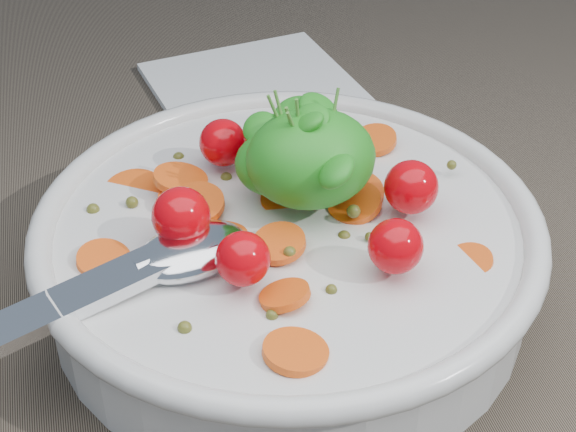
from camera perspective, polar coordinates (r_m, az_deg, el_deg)
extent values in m
plane|color=brown|center=(0.53, -2.47, -4.70)|extent=(6.00, 6.00, 0.00)
cylinder|color=silver|center=(0.51, 0.00, -2.79)|extent=(0.27, 0.27, 0.05)
torus|color=silver|center=(0.50, 0.00, -0.43)|extent=(0.29, 0.29, 0.01)
cylinder|color=silver|center=(0.53, 0.00, -4.74)|extent=(0.14, 0.14, 0.01)
cylinder|color=brown|center=(0.51, 0.00, -2.79)|extent=(0.25, 0.25, 0.04)
cylinder|color=#FF6015|center=(0.48, -11.82, -2.81)|extent=(0.04, 0.04, 0.01)
cylinder|color=#FF6015|center=(0.50, -5.93, 0.76)|extent=(0.04, 0.04, 0.01)
cylinder|color=#FF6015|center=(0.47, -0.59, -1.78)|extent=(0.04, 0.04, 0.01)
cylinder|color=#FF6015|center=(0.48, 11.61, -2.96)|extent=(0.04, 0.04, 0.01)
cylinder|color=#FF6015|center=(0.51, -6.09, 1.28)|extent=(0.04, 0.04, 0.01)
cylinder|color=#FF6015|center=(0.48, -4.61, -1.47)|extent=(0.04, 0.04, 0.01)
cylinder|color=#FF6015|center=(0.56, 5.65, 4.92)|extent=(0.04, 0.04, 0.01)
cylinder|color=#FF6015|center=(0.44, -0.21, -5.15)|extent=(0.03, 0.03, 0.01)
cylinder|color=#FF6015|center=(0.52, -6.97, 2.39)|extent=(0.04, 0.04, 0.01)
cylinder|color=#FF6015|center=(0.50, 4.35, 0.80)|extent=(0.04, 0.04, 0.02)
cylinder|color=#FF6015|center=(0.52, 0.49, 1.50)|extent=(0.05, 0.05, 0.01)
cylinder|color=#FF6015|center=(0.53, 0.05, 2.81)|extent=(0.05, 0.05, 0.01)
cylinder|color=#FF6015|center=(0.51, -6.71, 1.11)|extent=(0.04, 0.04, 0.01)
cylinder|color=#FF6015|center=(0.51, 4.46, 1.48)|extent=(0.03, 0.03, 0.02)
cylinder|color=#FF6015|center=(0.56, -0.78, 4.98)|extent=(0.04, 0.04, 0.01)
cylinder|color=#FF6015|center=(0.51, -0.21, 1.01)|extent=(0.04, 0.04, 0.01)
cylinder|color=#FF6015|center=(0.42, 0.49, -8.76)|extent=(0.04, 0.04, 0.01)
cylinder|color=#FF6015|center=(0.53, -9.98, 1.62)|extent=(0.04, 0.04, 0.01)
sphere|color=#54561C|center=(0.52, -10.06, 0.87)|extent=(0.01, 0.01, 0.01)
sphere|color=#54561C|center=(0.46, -2.26, -2.50)|extent=(0.01, 0.01, 0.01)
sphere|color=#54561C|center=(0.45, 2.82, -4.79)|extent=(0.01, 0.01, 0.01)
sphere|color=#54561C|center=(0.46, -6.75, -4.22)|extent=(0.01, 0.01, 0.01)
sphere|color=#54561C|center=(0.49, 3.65, -1.36)|extent=(0.01, 0.01, 0.01)
sphere|color=#54561C|center=(0.54, 10.53, 3.27)|extent=(0.01, 0.01, 0.01)
sphere|color=#54561C|center=(0.56, -7.08, 3.76)|extent=(0.01, 0.01, 0.01)
sphere|color=#54561C|center=(0.44, -1.04, -6.43)|extent=(0.01, 0.01, 0.01)
sphere|color=#54561C|center=(0.43, -6.69, -7.20)|extent=(0.01, 0.01, 0.01)
sphere|color=#54561C|center=(0.49, 4.26, 0.30)|extent=(0.01, 0.01, 0.01)
sphere|color=#54561C|center=(0.57, 1.45, 5.31)|extent=(0.01, 0.01, 0.01)
sphere|color=#54561C|center=(0.55, 5.08, 3.43)|extent=(0.01, 0.01, 0.01)
sphere|color=#54561C|center=(0.53, -4.01, 2.48)|extent=(0.01, 0.01, 0.01)
sphere|color=#54561C|center=(0.46, 0.11, -2.39)|extent=(0.01, 0.01, 0.01)
sphere|color=#54561C|center=(0.48, 5.30, -1.34)|extent=(0.01, 0.01, 0.01)
sphere|color=#54561C|center=(0.52, -12.49, 0.39)|extent=(0.01, 0.01, 0.01)
sphere|color=#54561C|center=(0.47, -5.86, -2.38)|extent=(0.01, 0.01, 0.01)
sphere|color=#C6020A|center=(0.49, 7.97, 1.87)|extent=(0.03, 0.03, 0.03)
sphere|color=#C6020A|center=(0.53, 0.91, 4.97)|extent=(0.03, 0.03, 0.03)
sphere|color=#C6020A|center=(0.53, -4.22, 4.75)|extent=(0.03, 0.03, 0.03)
sphere|color=#C6020A|center=(0.47, -6.93, 0.00)|extent=(0.03, 0.03, 0.03)
sphere|color=#C6020A|center=(0.44, -2.94, -2.78)|extent=(0.03, 0.03, 0.03)
sphere|color=#C6020A|center=(0.45, 6.97, -1.96)|extent=(0.03, 0.03, 0.03)
ellipsoid|color=green|center=(0.49, 1.48, 3.75)|extent=(0.07, 0.06, 0.05)
ellipsoid|color=green|center=(0.50, -1.04, 3.40)|extent=(0.04, 0.04, 0.03)
ellipsoid|color=green|center=(0.50, 0.61, 6.64)|extent=(0.04, 0.04, 0.02)
ellipsoid|color=green|center=(0.50, -1.78, 5.71)|extent=(0.03, 0.03, 0.02)
ellipsoid|color=green|center=(0.51, -0.60, 5.19)|extent=(0.04, 0.03, 0.03)
ellipsoid|color=green|center=(0.49, 3.75, 4.75)|extent=(0.03, 0.03, 0.01)
ellipsoid|color=green|center=(0.49, 0.23, 5.73)|extent=(0.03, 0.03, 0.02)
ellipsoid|color=green|center=(0.48, -0.36, 3.93)|extent=(0.03, 0.03, 0.02)
ellipsoid|color=green|center=(0.47, 0.83, 5.48)|extent=(0.02, 0.02, 0.02)
ellipsoid|color=green|center=(0.45, 3.18, 2.89)|extent=(0.03, 0.03, 0.02)
ellipsoid|color=green|center=(0.48, -1.20, 2.46)|extent=(0.02, 0.02, 0.01)
ellipsoid|color=green|center=(0.49, 2.49, 3.95)|extent=(0.03, 0.03, 0.02)
ellipsoid|color=green|center=(0.48, 4.02, 4.21)|extent=(0.03, 0.03, 0.02)
ellipsoid|color=green|center=(0.54, -0.90, 6.05)|extent=(0.02, 0.03, 0.03)
ellipsoid|color=green|center=(0.47, 1.25, 5.97)|extent=(0.03, 0.03, 0.02)
ellipsoid|color=green|center=(0.50, 1.97, 6.90)|extent=(0.03, 0.03, 0.02)
ellipsoid|color=green|center=(0.49, 1.49, 4.55)|extent=(0.03, 0.02, 0.02)
ellipsoid|color=green|center=(0.48, 2.19, 4.05)|extent=(0.02, 0.02, 0.02)
ellipsoid|color=green|center=(0.48, 3.15, 5.38)|extent=(0.02, 0.03, 0.02)
ellipsoid|color=green|center=(0.49, 2.63, 5.75)|extent=(0.03, 0.03, 0.03)
ellipsoid|color=green|center=(0.47, 1.55, 6.34)|extent=(0.02, 0.02, 0.02)
ellipsoid|color=green|center=(0.48, 3.74, 4.32)|extent=(0.03, 0.03, 0.02)
cylinder|color=#4C8C33|center=(0.49, 2.77, 5.57)|extent=(0.01, 0.01, 0.05)
cylinder|color=#4C8C33|center=(0.48, 0.76, 4.80)|extent=(0.02, 0.01, 0.04)
cylinder|color=#4C8C33|center=(0.48, 0.75, 5.11)|extent=(0.01, 0.00, 0.05)
cylinder|color=#4C8C33|center=(0.49, -0.34, 5.57)|extent=(0.02, 0.00, 0.05)
cylinder|color=#4C8C33|center=(0.49, -0.17, 5.56)|extent=(0.01, 0.01, 0.05)
cylinder|color=#4C8C33|center=(0.48, 0.51, 4.86)|extent=(0.01, 0.01, 0.05)
ellipsoid|color=silver|center=(0.47, -6.29, -2.28)|extent=(0.07, 0.06, 0.02)
cube|color=silver|center=(0.45, -11.87, -4.49)|extent=(0.12, 0.06, 0.02)
cylinder|color=silver|center=(0.46, -8.50, -3.03)|extent=(0.03, 0.02, 0.01)
cube|color=white|center=(0.74, -2.34, 8.50)|extent=(0.18, 0.16, 0.01)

